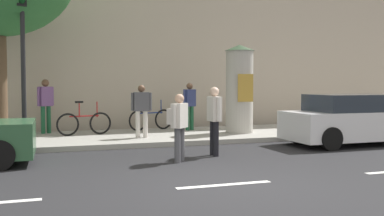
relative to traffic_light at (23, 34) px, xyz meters
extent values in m
plane|color=#232326|center=(3.40, -5.24, -3.08)|extent=(80.00, 80.00, 0.00)
cube|color=#9E9B93|center=(3.40, 1.76, -3.01)|extent=(36.00, 4.00, 0.15)
cube|color=silver|center=(3.40, -5.24, -3.08)|extent=(1.80, 0.16, 0.01)
cube|color=#B7A893|center=(3.40, 6.76, 1.28)|extent=(36.00, 5.00, 8.72)
cylinder|color=black|center=(0.00, 0.11, -1.13)|extent=(0.12, 0.12, 3.61)
sphere|color=#07330F|center=(0.00, -0.20, 0.81)|extent=(0.16, 0.16, 0.16)
cylinder|color=#B2ADA3|center=(6.76, 1.33, -1.57)|extent=(0.91, 0.91, 2.73)
cone|color=#334C33|center=(6.76, 1.33, -0.10)|extent=(1.00, 1.00, 0.20)
cube|color=#B78C33|center=(6.76, 0.87, -1.43)|extent=(0.54, 0.02, 0.90)
cylinder|color=#4C4C51|center=(3.45, -2.62, -2.69)|extent=(0.14, 0.14, 0.79)
cylinder|color=#4C4C51|center=(3.30, -2.77, -2.69)|extent=(0.14, 0.14, 0.79)
cube|color=silver|center=(3.37, -2.69, -2.01)|extent=(0.47, 0.48, 0.56)
cylinder|color=silver|center=(3.55, -2.51, -2.01)|extent=(0.09, 0.09, 0.53)
cylinder|color=silver|center=(3.19, -2.88, -2.01)|extent=(0.09, 0.09, 0.53)
sphere|color=tan|center=(3.37, -2.69, -1.62)|extent=(0.21, 0.21, 0.21)
cube|color=silver|center=(3.24, -2.57, -2.04)|extent=(0.31, 0.31, 0.36)
cylinder|color=black|center=(4.47, -2.00, -2.65)|extent=(0.14, 0.14, 0.87)
cylinder|color=black|center=(4.47, -2.20, -2.65)|extent=(0.14, 0.14, 0.87)
cube|color=silver|center=(4.47, -2.10, -1.91)|extent=(0.26, 0.42, 0.61)
cylinder|color=silver|center=(4.46, -1.85, -1.91)|extent=(0.09, 0.09, 0.58)
cylinder|color=silver|center=(4.48, -2.35, -1.91)|extent=(0.09, 0.09, 0.58)
sphere|color=beige|center=(4.47, -2.10, -1.48)|extent=(0.23, 0.23, 0.23)
cylinder|color=#1E5938|center=(5.54, 2.67, -2.51)|extent=(0.14, 0.14, 0.84)
cylinder|color=#1E5938|center=(5.36, 2.60, -2.51)|extent=(0.14, 0.14, 0.84)
cube|color=navy|center=(5.45, 2.63, -1.79)|extent=(0.45, 0.37, 0.60)
cylinder|color=navy|center=(5.67, 2.72, -1.79)|extent=(0.09, 0.09, 0.57)
cylinder|color=navy|center=(5.23, 2.55, -1.79)|extent=(0.09, 0.09, 0.57)
sphere|color=brown|center=(5.45, 2.63, -1.38)|extent=(0.23, 0.23, 0.23)
cylinder|color=silver|center=(3.46, 1.00, -2.53)|extent=(0.14, 0.14, 0.81)
cylinder|color=silver|center=(3.23, 1.02, -2.53)|extent=(0.14, 0.14, 0.81)
cube|color=#4C4C51|center=(3.35, 1.01, -1.84)|extent=(0.48, 0.28, 0.57)
cylinder|color=#4C4C51|center=(3.62, 0.99, -1.84)|extent=(0.09, 0.09, 0.54)
cylinder|color=#4C4C51|center=(3.07, 1.04, -1.84)|extent=(0.09, 0.09, 0.54)
sphere|color=brown|center=(3.35, 1.01, -1.44)|extent=(0.22, 0.22, 0.22)
cylinder|color=#1E5938|center=(0.72, 3.26, -2.48)|extent=(0.14, 0.14, 0.90)
cylinder|color=#1E5938|center=(0.54, 3.16, -2.48)|extent=(0.14, 0.14, 0.90)
cube|color=#724C84|center=(0.63, 3.21, -1.71)|extent=(0.48, 0.41, 0.64)
cylinder|color=#724C84|center=(0.85, 3.33, -1.71)|extent=(0.09, 0.09, 0.61)
cylinder|color=#724C84|center=(0.41, 3.09, -1.71)|extent=(0.09, 0.09, 0.61)
sphere|color=brown|center=(0.63, 3.21, -1.27)|extent=(0.24, 0.24, 0.24)
cube|color=#B78C33|center=(0.55, 3.37, -1.74)|extent=(0.32, 0.28, 0.36)
torus|color=black|center=(3.66, 2.94, -2.57)|extent=(0.71, 0.27, 0.72)
torus|color=black|center=(4.67, 3.25, -2.57)|extent=(0.71, 0.27, 0.72)
cylinder|color=navy|center=(4.16, 3.09, -2.32)|extent=(0.91, 0.32, 0.04)
cylinder|color=navy|center=(4.01, 3.04, -2.12)|extent=(0.04, 0.04, 0.45)
cylinder|color=navy|center=(4.57, 3.21, -2.12)|extent=(0.04, 0.04, 0.50)
cube|color=black|center=(4.01, 3.04, -1.87)|extent=(0.26, 0.17, 0.06)
torus|color=black|center=(1.25, 2.17, -2.57)|extent=(0.72, 0.18, 0.72)
torus|color=black|center=(2.29, 2.35, -2.57)|extent=(0.72, 0.18, 0.72)
cylinder|color=maroon|center=(1.77, 2.26, -2.32)|extent=(0.94, 0.20, 0.04)
cylinder|color=maroon|center=(1.62, 2.23, -2.12)|extent=(0.04, 0.04, 0.45)
cylinder|color=maroon|center=(2.18, 2.33, -2.12)|extent=(0.04, 0.04, 0.50)
cube|color=black|center=(1.62, 2.23, -1.87)|extent=(0.25, 0.14, 0.06)
cylinder|color=black|center=(-0.47, -2.44, -2.76)|extent=(0.65, 0.25, 0.64)
cylinder|color=black|center=(-0.39, -0.65, -2.76)|extent=(0.65, 0.25, 0.64)
cube|color=silver|center=(9.29, -1.52, -2.50)|extent=(4.45, 1.75, 0.81)
cube|color=#262D38|center=(9.07, -1.51, -1.85)|extent=(2.49, 1.57, 0.49)
cylinder|color=black|center=(7.74, -2.34, -2.76)|extent=(0.64, 0.22, 0.64)
cylinder|color=black|center=(7.74, -0.69, -2.76)|extent=(0.64, 0.22, 0.64)
cylinder|color=black|center=(10.85, -0.69, -2.76)|extent=(0.64, 0.22, 0.64)
camera|label=1|loc=(0.15, -12.79, -1.26)|focal=43.54mm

